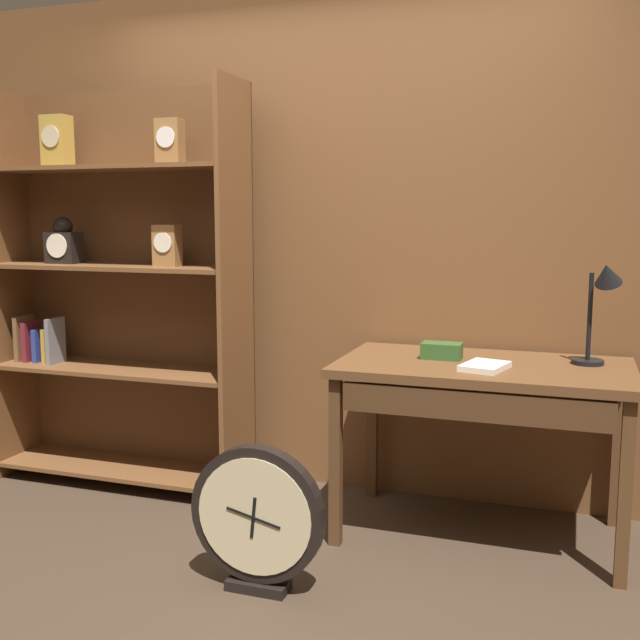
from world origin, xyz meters
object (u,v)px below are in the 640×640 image
(open_repair_manual, at_px, (485,366))
(bookshelf, at_px, (118,292))
(desk_lamp, at_px, (601,298))
(workbench, at_px, (482,384))
(round_clock_large, at_px, (257,518))
(toolbox_small, at_px, (442,351))

(open_repair_manual, bearing_deg, bookshelf, -172.30)
(desk_lamp, distance_m, open_repair_manual, 0.58)
(workbench, xyz_separation_m, round_clock_large, (-0.74, -0.77, -0.41))
(workbench, xyz_separation_m, toolbox_small, (-0.19, 0.07, 0.13))
(open_repair_manual, distance_m, round_clock_large, 1.13)
(bookshelf, distance_m, open_repair_manual, 1.97)
(workbench, relative_size, round_clock_large, 2.20)
(bookshelf, height_order, toolbox_small, bookshelf)
(open_repair_manual, xyz_separation_m, round_clock_large, (-0.76, -0.66, -0.51))
(workbench, distance_m, desk_lamp, 0.62)
(workbench, bearing_deg, toolbox_small, 159.53)
(bookshelf, relative_size, workbench, 1.65)
(bookshelf, relative_size, round_clock_large, 3.63)
(toolbox_small, bearing_deg, workbench, -20.47)
(desk_lamp, bearing_deg, toolbox_small, -175.56)
(workbench, bearing_deg, round_clock_large, -134.04)
(round_clock_large, bearing_deg, toolbox_small, 56.85)
(desk_lamp, height_order, open_repair_manual, desk_lamp)
(bookshelf, distance_m, desk_lamp, 2.40)
(bookshelf, height_order, round_clock_large, bookshelf)
(workbench, xyz_separation_m, desk_lamp, (0.47, 0.12, 0.39))
(toolbox_small, bearing_deg, open_repair_manual, -39.26)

